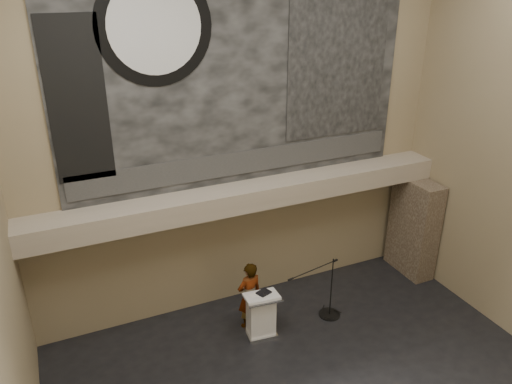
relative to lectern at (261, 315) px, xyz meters
name	(u,v)px	position (x,y,z in m)	size (l,w,h in m)	color
wall_back	(242,136)	(0.26, 1.66, 3.70)	(10.00, 0.02, 8.50)	#877655
soffit	(249,195)	(0.26, 1.26, 2.40)	(10.00, 0.80, 0.50)	gray
sprinkler_left	(183,220)	(-1.34, 1.21, 2.12)	(0.04, 0.04, 0.06)	#B2893D
sprinkler_right	(321,194)	(2.16, 1.21, 2.12)	(0.04, 0.04, 0.06)	#B2893D
banner	(241,72)	(0.26, 1.63, 5.15)	(8.00, 0.05, 5.00)	black
banner_text_strip	(243,162)	(0.26, 1.59, 3.10)	(7.76, 0.02, 0.55)	#2C2C2C
banner_clock_rim	(155,27)	(-1.54, 1.59, 6.15)	(2.30, 2.30, 0.02)	black
banner_clock_face	(155,27)	(-1.54, 1.57, 6.15)	(1.84, 1.84, 0.02)	silver
banner_building_print	(338,60)	(2.66, 1.59, 5.25)	(2.60, 0.02, 3.60)	black
banner_brick_print	(77,102)	(-3.14, 1.59, 4.85)	(1.10, 0.02, 3.20)	black
stone_pier	(414,227)	(4.91, 0.81, 0.80)	(0.60, 1.40, 2.70)	#45372A
lectern	(261,315)	(0.00, 0.00, 0.00)	(0.80, 0.61, 1.14)	silver
binder	(264,293)	(0.07, 0.03, 0.56)	(0.29, 0.23, 0.04)	black
papers	(256,296)	(-0.12, -0.02, 0.55)	(0.21, 0.29, 0.01)	white
speaker_person	(249,295)	(-0.11, 0.40, 0.30)	(0.62, 0.41, 1.70)	white
mic_stand	(328,307)	(1.77, -0.04, -0.30)	(1.57, 0.53, 1.59)	black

